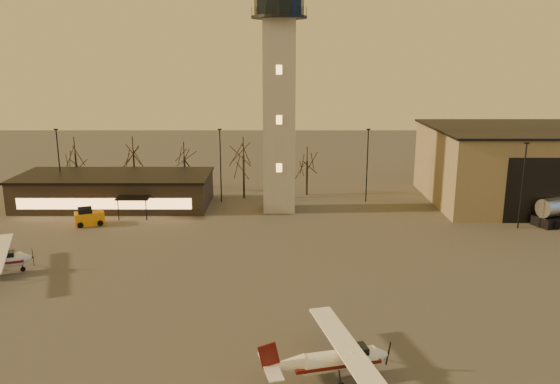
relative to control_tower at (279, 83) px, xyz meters
name	(u,v)px	position (x,y,z in m)	size (l,w,h in m)	color
ground	(279,314)	(0.00, -30.00, -16.33)	(220.00, 220.00, 0.00)	#423F3D
control_tower	(279,83)	(0.00, 0.00, 0.00)	(6.80, 6.80, 32.60)	#A09D98
hangar	(543,165)	(36.00, 3.98, -11.17)	(30.60, 20.60, 10.30)	#827255
terminal	(115,190)	(-21.99, 1.98, -14.17)	(25.40, 12.20, 4.30)	black
light_poles	(283,168)	(0.50, 1.00, -10.92)	(58.50, 12.25, 10.14)	black
tree_row	(185,153)	(-13.70, 9.16, -10.39)	(37.20, 9.20, 8.80)	black
cessna_front	(341,363)	(3.89, -38.80, -15.27)	(8.93, 11.16, 3.08)	white
service_cart	(89,218)	(-22.69, -6.70, -15.52)	(3.77, 3.08, 2.12)	orange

